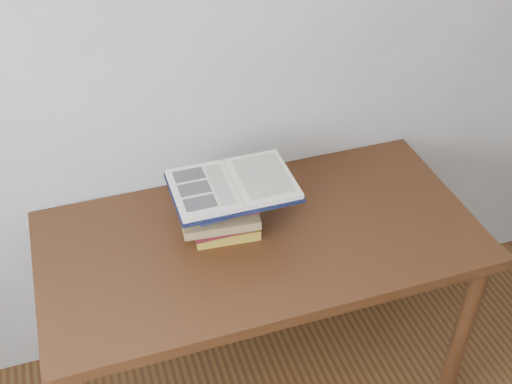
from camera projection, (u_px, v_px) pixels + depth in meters
name	position (u px, v px, depth m)	size (l,w,h in m)	color
desk	(260.00, 256.00, 2.17)	(1.45, 0.72, 0.77)	#442011
book_stack	(222.00, 212.00, 2.08)	(0.27, 0.21, 0.16)	gold
open_book	(233.00, 185.00, 2.04)	(0.39, 0.27, 0.03)	black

